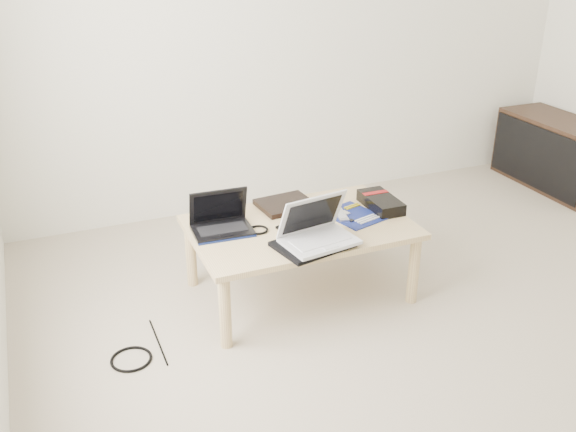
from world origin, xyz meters
name	(u,v)px	position (x,y,z in m)	size (l,w,h in m)	color
ground	(480,351)	(0.00, 0.00, 0.00)	(4.00, 4.00, 0.00)	beige
coffee_table	(300,233)	(-0.56, 0.79, 0.35)	(1.10, 0.70, 0.40)	#D8C082
media_cabinet	(556,153)	(1.77, 1.45, 0.25)	(0.41, 0.90, 0.50)	#342115
book	(286,204)	(-0.54, 1.02, 0.41)	(0.30, 0.26, 0.03)	black
netbook	(221,222)	(-0.94, 0.88, 0.44)	(0.30, 0.23, 0.21)	black
tablet	(304,226)	(-0.55, 0.75, 0.41)	(0.28, 0.24, 0.01)	black
remote	(339,213)	(-0.32, 0.82, 0.41)	(0.09, 0.21, 0.02)	#B9B9BD
neoprene_sleeve	(313,244)	(-0.60, 0.55, 0.41)	(0.34, 0.25, 0.02)	black
white_laptop	(317,232)	(-0.57, 0.56, 0.47)	(0.37, 0.28, 0.23)	silver
motherboard	(353,215)	(-0.26, 0.78, 0.40)	(0.30, 0.33, 0.01)	#0D1C55
gpu_box	(381,202)	(-0.08, 0.81, 0.43)	(0.15, 0.29, 0.06)	black
cable_coil	(258,230)	(-0.78, 0.80, 0.41)	(0.10, 0.10, 0.01)	black
floor_cable_coil	(131,359)	(-1.49, 0.55, 0.01)	(0.19, 0.19, 0.01)	black
floor_cable_trail	(158,342)	(-1.35, 0.64, 0.00)	(0.01, 0.01, 0.38)	black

